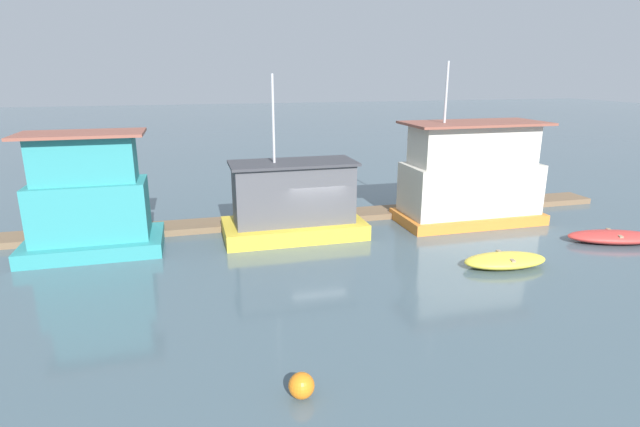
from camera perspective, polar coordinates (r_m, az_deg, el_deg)
ground_plane at (r=23.08m, az=-0.63°, el=-2.68°), size 200.00×200.00×0.00m
dock_walkway at (r=25.43m, az=-2.06°, el=-0.56°), size 33.80×1.71×0.30m
houseboat_teal at (r=22.77m, az=-24.82°, el=1.09°), size 5.53×3.32×5.03m
houseboat_yellow at (r=22.88m, az=-3.06°, el=1.21°), size 6.42×3.28×7.29m
houseboat_orange at (r=26.01m, az=16.82°, el=3.97°), size 7.14×3.38×7.83m
dinghy_yellow at (r=20.84m, az=20.39°, el=-5.05°), size 3.45×1.72×0.53m
dinghy_red at (r=25.80m, az=30.54°, el=-2.32°), size 4.26×2.58×0.53m
buoy_orange at (r=12.32m, az=-2.13°, el=-19.06°), size 0.62×0.62×0.62m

